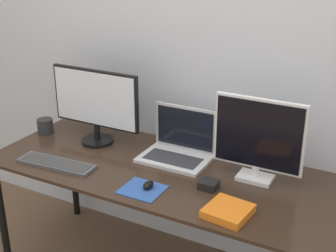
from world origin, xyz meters
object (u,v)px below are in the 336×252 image
object	(u,v)px
monitor_right	(258,138)
mug	(45,126)
book	(228,211)
power_brick	(209,185)
keyboard	(56,163)
mouse	(148,185)
laptop	(179,146)
monitor_left	(95,104)

from	to	relation	value
monitor_right	mug	bearing A→B (deg)	-178.38
book	power_brick	bearing A→B (deg)	134.26
book	mug	world-z (taller)	mug
keyboard	mug	world-z (taller)	mug
monitor_right	mouse	distance (m)	0.57
laptop	power_brick	size ratio (longest dim) A/B	4.26
monitor_left	mug	bearing A→B (deg)	-174.14
monitor_left	keyboard	distance (m)	0.41
mouse	mug	bearing A→B (deg)	161.79
monitor_right	laptop	world-z (taller)	monitor_right
monitor_left	laptop	distance (m)	0.54
book	mug	distance (m)	1.35
monitor_left	mug	world-z (taller)	monitor_left
mouse	power_brick	bearing A→B (deg)	29.33
power_brick	monitor_right	bearing A→B (deg)	49.12
laptop	book	distance (m)	0.61
monitor_right	monitor_left	bearing A→B (deg)	-179.99
keyboard	book	xyz separation A→B (m)	(0.97, -0.02, 0.01)
book	mug	bearing A→B (deg)	166.13
laptop	power_brick	distance (m)	0.37
monitor_left	laptop	size ratio (longest dim) A/B	1.52
monitor_right	mouse	bearing A→B (deg)	-141.37
mug	power_brick	xyz separation A→B (m)	(1.15, -0.16, -0.03)
monitor_left	keyboard	world-z (taller)	monitor_left
laptop	mouse	size ratio (longest dim) A/B	5.33
keyboard	book	world-z (taller)	book
monitor_right	mug	distance (m)	1.33
monitor_left	monitor_right	xyz separation A→B (m)	(0.95, 0.00, -0.02)
mouse	book	bearing A→B (deg)	-3.93
laptop	keyboard	size ratio (longest dim) A/B	0.84
power_brick	mug	bearing A→B (deg)	172.30
mouse	power_brick	xyz separation A→B (m)	(0.25, 0.14, -0.00)
monitor_right	keyboard	distance (m)	1.05
laptop	mouse	distance (m)	0.39
mouse	power_brick	world-z (taller)	same
mouse	power_brick	size ratio (longest dim) A/B	0.80
monitor_right	mouse	size ratio (longest dim) A/B	6.43
monitor_right	book	distance (m)	0.41
mouse	mug	world-z (taller)	mug
laptop	power_brick	world-z (taller)	laptop
monitor_right	mouse	world-z (taller)	monitor_right
book	mug	xyz separation A→B (m)	(-1.31, 0.32, 0.03)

